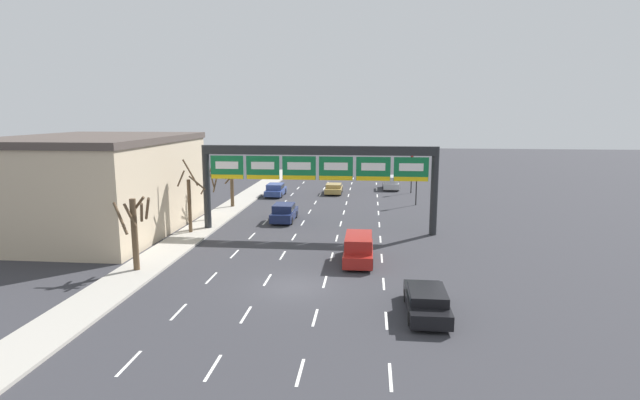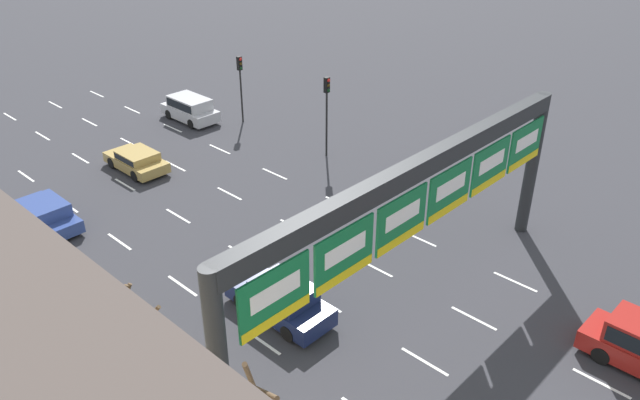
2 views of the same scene
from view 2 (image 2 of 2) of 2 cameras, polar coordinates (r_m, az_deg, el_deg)
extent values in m
cube|color=white|center=(23.84, -5.34, -12.76)|extent=(0.12, 2.00, 0.01)
cube|color=white|center=(27.04, -12.47, -7.67)|extent=(0.12, 2.00, 0.01)
cube|color=white|center=(30.73, -17.87, -3.64)|extent=(0.12, 2.00, 0.01)
cube|color=white|center=(34.75, -22.02, -0.49)|extent=(0.12, 2.00, 0.01)
cube|color=white|center=(39.00, -25.29, 1.99)|extent=(0.12, 2.00, 0.01)
cube|color=white|center=(23.26, 9.53, -14.36)|extent=(0.12, 2.00, 0.01)
cube|color=white|center=(25.58, 0.25, -9.26)|extent=(0.12, 2.00, 0.01)
cube|color=white|center=(28.59, -7.08, -4.94)|extent=(0.12, 2.00, 0.01)
cube|color=white|center=(32.10, -12.84, -1.44)|extent=(0.12, 2.00, 0.01)
cube|color=white|center=(35.97, -17.41, 1.35)|extent=(0.12, 2.00, 0.01)
cube|color=white|center=(40.09, -21.06, 3.58)|extent=(0.12, 2.00, 0.01)
cube|color=white|center=(44.39, -24.04, 5.37)|extent=(0.12, 2.00, 0.01)
cube|color=white|center=(48.82, -26.49, 6.84)|extent=(0.12, 2.00, 0.01)
cube|color=white|center=(24.20, 24.33, -15.04)|extent=(0.12, 2.00, 0.01)
cube|color=white|center=(25.47, 13.88, -10.46)|extent=(0.12, 2.00, 0.01)
cube|color=white|center=(27.60, 4.98, -6.17)|extent=(0.12, 2.00, 0.01)
cube|color=white|center=(30.42, -2.33, -2.47)|extent=(0.12, 2.00, 0.01)
cube|color=white|center=(33.74, -8.28, 0.58)|extent=(0.12, 2.00, 0.01)
cube|color=white|center=(37.44, -13.11, 3.06)|extent=(0.12, 2.00, 0.01)
cube|color=white|center=(41.41, -17.06, 5.06)|extent=(0.12, 2.00, 0.01)
cube|color=white|center=(45.59, -20.32, 6.68)|extent=(0.12, 2.00, 0.01)
cube|color=white|center=(49.91, -23.05, 8.02)|extent=(0.12, 2.00, 0.01)
cube|color=white|center=(26.74, 26.97, -11.06)|extent=(0.12, 2.00, 0.01)
cube|color=white|center=(27.90, 17.41, -7.15)|extent=(0.12, 2.00, 0.01)
cube|color=white|center=(29.86, 8.99, -3.49)|extent=(0.12, 2.00, 0.01)
cube|color=white|center=(32.48, 1.83, -0.29)|extent=(0.12, 2.00, 0.01)
cube|color=white|center=(35.61, -4.17, 2.40)|extent=(0.12, 2.00, 0.01)
cube|color=white|center=(39.13, -9.16, 4.61)|extent=(0.12, 2.00, 0.01)
cube|color=white|center=(42.95, -13.32, 6.41)|extent=(0.12, 2.00, 0.01)
cube|color=white|center=(46.99, -16.80, 7.89)|extent=(0.12, 2.00, 0.01)
cube|color=white|center=(51.20, -19.74, 9.11)|extent=(0.12, 2.00, 0.01)
cylinder|color=#232628|center=(17.88, -9.20, -15.22)|extent=(0.57, 0.57, 6.88)
cylinder|color=#232628|center=(30.18, 18.81, 3.04)|extent=(0.57, 0.57, 6.88)
cube|color=#232628|center=(21.61, 9.28, 3.09)|extent=(18.10, 0.60, 0.70)
cube|color=#116B38|center=(17.41, -4.14, -8.76)|extent=(2.63, 0.08, 1.84)
cube|color=white|center=(17.29, -4.06, -8.39)|extent=(1.84, 0.02, 0.59)
cube|color=yellow|center=(17.85, -3.95, -10.75)|extent=(2.58, 0.02, 0.33)
cube|color=#116B38|center=(19.08, 2.25, -4.96)|extent=(2.63, 0.08, 1.84)
cube|color=white|center=(18.97, 2.36, -4.60)|extent=(1.84, 0.02, 0.59)
cube|color=yellow|center=(19.49, 2.30, -6.86)|extent=(2.58, 0.02, 0.33)
cube|color=#116B38|center=(21.02, 7.47, -1.77)|extent=(2.63, 0.08, 1.84)
cube|color=white|center=(20.91, 7.60, -1.42)|extent=(1.84, 0.02, 0.59)
cube|color=yellow|center=(21.38, 7.44, -3.55)|extent=(2.58, 0.02, 0.33)
cube|color=#116B38|center=(23.15, 11.77, 0.88)|extent=(2.63, 0.08, 1.84)
cube|color=white|center=(23.05, 11.90, 1.20)|extent=(1.84, 0.02, 0.59)
cube|color=yellow|center=(23.48, 11.68, -0.78)|extent=(2.58, 0.02, 0.33)
cube|color=#116B38|center=(25.43, 15.32, 3.06)|extent=(2.63, 0.08, 1.84)
cube|color=white|center=(25.34, 15.45, 3.36)|extent=(1.84, 0.02, 0.59)
cube|color=yellow|center=(25.73, 15.19, 1.52)|extent=(2.58, 0.02, 0.33)
cube|color=#116B38|center=(27.82, 18.28, 4.87)|extent=(2.63, 0.08, 1.84)
cube|color=white|center=(27.74, 18.41, 5.15)|extent=(1.84, 0.02, 0.59)
cube|color=yellow|center=(28.10, 18.13, 3.44)|extent=(2.58, 0.02, 0.33)
cube|color=#B7B7BC|center=(43.86, -11.77, 7.84)|extent=(1.90, 4.28, 0.72)
cube|color=#B7B7BC|center=(43.59, -11.83, 8.71)|extent=(1.75, 3.00, 0.72)
cube|color=black|center=(43.59, -11.83, 8.71)|extent=(1.79, 2.76, 0.52)
cylinder|color=black|center=(44.51, -13.62, 7.62)|extent=(0.22, 0.66, 0.66)
cylinder|color=black|center=(45.40, -11.82, 8.24)|extent=(0.22, 0.66, 0.66)
cylinder|color=black|center=(42.50, -11.66, 6.83)|extent=(0.22, 0.66, 0.66)
cylinder|color=black|center=(43.42, -9.82, 7.48)|extent=(0.22, 0.66, 0.66)
cube|color=#19234C|center=(24.67, -3.75, -9.31)|extent=(1.83, 4.54, 0.74)
cube|color=#19234C|center=(24.10, -3.35, -8.31)|extent=(1.68, 2.36, 0.62)
cube|color=black|center=(24.10, -3.35, -8.31)|extent=(1.72, 2.17, 0.45)
cylinder|color=black|center=(25.23, -7.26, -9.21)|extent=(0.22, 0.66, 0.66)
cylinder|color=black|center=(26.07, -4.46, -7.63)|extent=(0.22, 0.66, 0.66)
cylinder|color=black|center=(23.61, -2.92, -12.07)|extent=(0.22, 0.66, 0.66)
cylinder|color=black|center=(24.50, -0.08, -10.26)|extent=(0.22, 0.66, 0.66)
cube|color=#A88947|center=(37.33, -16.45, 3.35)|extent=(1.89, 4.12, 0.57)
cube|color=#A88947|center=(36.93, -16.35, 3.94)|extent=(1.74, 2.14, 0.43)
cube|color=black|center=(36.93, -16.35, 3.94)|extent=(1.78, 1.97, 0.31)
cylinder|color=black|center=(38.04, -18.48, 3.25)|extent=(0.22, 0.66, 0.66)
cylinder|color=black|center=(38.76, -16.30, 4.07)|extent=(0.22, 0.66, 0.66)
cylinder|color=black|center=(36.04, -16.53, 2.13)|extent=(0.22, 0.66, 0.66)
cylinder|color=black|center=(36.81, -14.28, 3.01)|extent=(0.22, 0.66, 0.66)
cube|color=navy|center=(33.03, -23.88, -1.44)|extent=(1.86, 4.40, 0.62)
cube|color=navy|center=(32.52, -23.89, -0.66)|extent=(1.71, 2.29, 0.62)
cube|color=black|center=(32.52, -23.89, -0.66)|extent=(1.74, 2.11, 0.45)
cylinder|color=black|center=(34.00, -26.01, -1.42)|extent=(0.22, 0.66, 0.66)
cylinder|color=black|center=(34.47, -23.50, -0.43)|extent=(0.22, 0.66, 0.66)
cylinder|color=black|center=(31.77, -24.16, -3.10)|extent=(0.22, 0.66, 0.66)
cylinder|color=black|center=(32.28, -21.51, -2.01)|extent=(0.22, 0.66, 0.66)
cylinder|color=black|center=(24.80, 24.31, -12.81)|extent=(0.22, 0.66, 0.66)
cylinder|color=black|center=(26.07, 25.66, -10.90)|extent=(0.22, 0.66, 0.66)
cylinder|color=black|center=(37.04, 0.60, 6.90)|extent=(0.12, 0.12, 3.97)
cube|color=black|center=(36.21, 0.62, 10.48)|extent=(0.30, 0.24, 0.90)
sphere|color=red|center=(36.03, 0.78, 10.89)|extent=(0.20, 0.20, 0.20)
sphere|color=#412F0C|center=(36.13, 0.78, 10.44)|extent=(0.20, 0.20, 0.20)
sphere|color=#0E3515|center=(36.22, 0.77, 9.99)|extent=(0.20, 0.20, 0.20)
cylinder|color=black|center=(42.62, -7.19, 9.39)|extent=(0.12, 0.12, 3.61)
cube|color=black|center=(41.94, -7.38, 12.29)|extent=(0.30, 0.24, 0.90)
sphere|color=red|center=(41.76, -7.29, 12.66)|extent=(0.20, 0.20, 0.20)
sphere|color=#412F0C|center=(41.84, -7.27, 12.26)|extent=(0.20, 0.20, 0.20)
sphere|color=#0E3515|center=(41.92, -7.24, 11.87)|extent=(0.20, 0.20, 0.20)
cylinder|color=brown|center=(15.42, -6.30, -16.12)|extent=(1.00, 0.84, 2.11)
cylinder|color=brown|center=(16.27, -5.08, -17.13)|extent=(0.75, 1.74, 1.33)
cylinder|color=brown|center=(25.25, -23.33, -6.95)|extent=(0.35, 0.35, 3.71)
cylinder|color=brown|center=(24.50, -24.98, -4.25)|extent=(0.55, 0.96, 1.24)
cylinder|color=brown|center=(24.97, -24.77, -5.29)|extent=(0.87, 0.89, 1.01)
cylinder|color=brown|center=(23.96, -24.89, -4.35)|extent=(0.80, 1.18, 0.99)
cylinder|color=brown|center=(24.50, -25.17, -4.13)|extent=(0.65, 1.06, 1.25)
cylinder|color=brown|center=(24.46, -25.11, -3.06)|extent=(0.91, 0.73, 1.32)
cylinder|color=brown|center=(20.50, -16.48, -15.22)|extent=(0.29, 0.29, 3.52)
cylinder|color=brown|center=(19.87, -18.04, -13.25)|extent=(0.57, 0.83, 1.06)
cylinder|color=brown|center=(19.62, -15.99, -11.07)|extent=(0.20, 1.08, 1.31)
cylinder|color=brown|center=(19.40, -18.02, -9.88)|extent=(0.97, 0.14, 1.69)
cylinder|color=brown|center=(19.67, -18.11, -10.14)|extent=(1.30, 0.19, 1.90)
cylinder|color=brown|center=(20.07, -16.13, -10.99)|extent=(0.94, 1.37, 1.76)
camera|label=1|loc=(35.22, 91.55, -12.60)|focal=28.00mm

